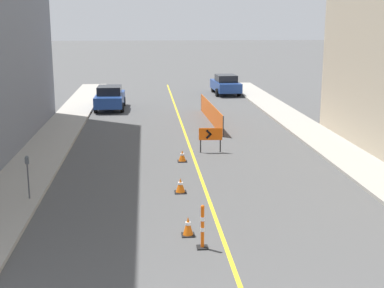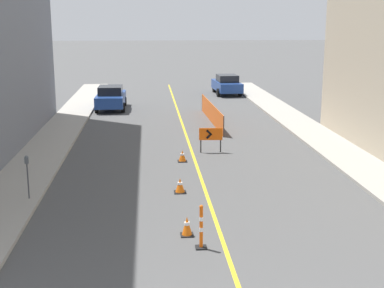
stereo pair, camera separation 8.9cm
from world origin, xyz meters
TOP-DOWN VIEW (x-y plane):
  - lane_stripe at (0.00, 21.26)m, footprint 0.12×42.51m
  - sidewalk_left at (-6.66, 21.26)m, footprint 2.16×42.51m
  - sidewalk_right at (6.66, 21.26)m, footprint 2.16×42.51m
  - traffic_cone_second at (-0.94, 7.05)m, footprint 0.36×0.36m
  - traffic_cone_third at (-0.90, 10.87)m, footprint 0.41×0.41m
  - traffic_cone_fourth at (-0.54, 15.04)m, footprint 0.40×0.40m
  - delineator_post_front at (-0.63, 6.18)m, footprint 0.30×0.30m
  - arrow_barricade_primary at (0.84, 16.54)m, footprint 1.06×0.13m
  - safety_mesh_fence at (1.76, 23.81)m, footprint 0.30×8.35m
  - parked_car_curb_near at (-4.42, 28.97)m, footprint 1.94×4.32m
  - parked_car_curb_mid at (4.41, 35.68)m, footprint 2.02×4.39m
  - parking_meter_near_curb at (-5.93, 10.27)m, footprint 0.12×0.11m

SIDE VIEW (x-z plane):
  - lane_stripe at x=0.00m, z-range 0.00..0.01m
  - sidewalk_left at x=-6.66m, z-range 0.00..0.14m
  - sidewalk_right at x=6.66m, z-range 0.00..0.14m
  - traffic_cone_fourth at x=-0.54m, z-range 0.00..0.49m
  - traffic_cone_third at x=-0.90m, z-range 0.00..0.52m
  - traffic_cone_second at x=-0.94m, z-range 0.00..0.55m
  - delineator_post_front at x=-0.63m, z-range -0.08..1.12m
  - safety_mesh_fence at x=1.76m, z-range 0.00..1.10m
  - arrow_barricade_primary at x=0.84m, z-range 0.24..1.36m
  - parked_car_curb_near at x=-4.42m, z-range 0.00..1.59m
  - parked_car_curb_mid at x=4.41m, z-range 0.00..1.59m
  - parking_meter_near_curb at x=-5.93m, z-range 0.43..1.89m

